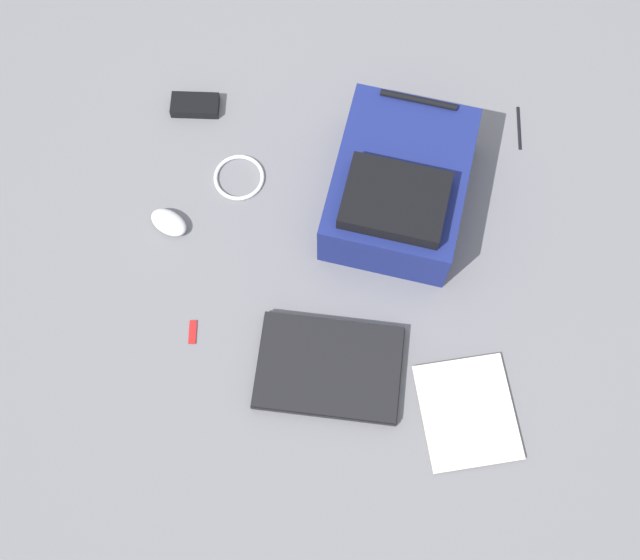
% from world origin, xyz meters
% --- Properties ---
extents(ground_plane, '(3.48, 3.48, 0.00)m').
position_xyz_m(ground_plane, '(0.00, 0.00, 0.00)').
color(ground_plane, slate).
extents(backpack, '(0.35, 0.45, 0.21)m').
position_xyz_m(backpack, '(-0.15, -0.21, 0.09)').
color(backpack, navy).
rests_on(backpack, ground_plane).
extents(laptop, '(0.36, 0.25, 0.03)m').
position_xyz_m(laptop, '(-0.04, 0.26, 0.02)').
color(laptop, black).
rests_on(laptop, ground_plane).
extents(book_red, '(0.29, 0.31, 0.01)m').
position_xyz_m(book_red, '(-0.39, 0.31, 0.01)').
color(book_red, silver).
rests_on(book_red, ground_plane).
extents(computer_mouse, '(0.12, 0.10, 0.04)m').
position_xyz_m(computer_mouse, '(0.42, -0.05, 0.02)').
color(computer_mouse, silver).
rests_on(computer_mouse, ground_plane).
extents(cable_coil, '(0.13, 0.13, 0.01)m').
position_xyz_m(cable_coil, '(0.27, -0.21, 0.01)').
color(cable_coil, silver).
rests_on(cable_coil, ground_plane).
extents(power_brick, '(0.14, 0.08, 0.03)m').
position_xyz_m(power_brick, '(0.43, -0.40, 0.01)').
color(power_brick, black).
rests_on(power_brick, ground_plane).
extents(pen_black, '(0.03, 0.13, 0.01)m').
position_xyz_m(pen_black, '(-0.45, -0.48, 0.00)').
color(pen_black, black).
rests_on(pen_black, ground_plane).
extents(usb_stick, '(0.03, 0.06, 0.01)m').
position_xyz_m(usb_stick, '(0.30, 0.23, 0.00)').
color(usb_stick, '#B21919').
rests_on(usb_stick, ground_plane).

